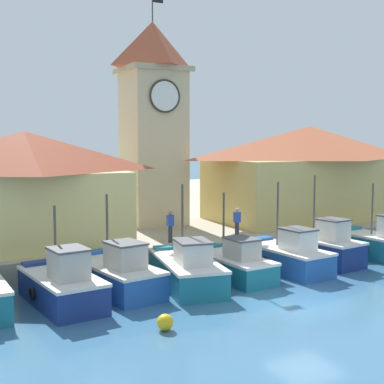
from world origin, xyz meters
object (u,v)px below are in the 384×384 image
(fishing_boat_mid_right, at_px, (286,256))
(warehouse_right, at_px, (309,171))
(warehouse_left, at_px, (26,188))
(fishing_boat_mid_left, at_px, (187,269))
(mooring_buoy, at_px, (165,322))
(fishing_boat_left_outer, at_px, (62,285))
(fishing_boat_center, at_px, (232,264))
(fishing_boat_right_inner, at_px, (322,247))
(clock_tower, at_px, (153,119))
(fishing_boat_left_inner, at_px, (116,274))
(fishing_boat_right_outer, at_px, (382,244))
(dock_worker_along_quay, at_px, (170,226))
(dock_worker_near_tower, at_px, (237,222))

(fishing_boat_mid_right, bearing_deg, warehouse_right, 45.27)
(fishing_boat_mid_right, xyz_separation_m, warehouse_left, (-10.85, 6.31, 3.19))
(fishing_boat_mid_left, relative_size, fishing_boat_mid_right, 1.12)
(mooring_buoy, bearing_deg, fishing_boat_left_outer, 118.95)
(fishing_boat_left_outer, distance_m, warehouse_left, 7.40)
(fishing_boat_center, relative_size, fishing_boat_right_inner, 1.08)
(fishing_boat_mid_right, distance_m, fishing_boat_right_inner, 2.68)
(fishing_boat_center, xyz_separation_m, fishing_boat_mid_right, (2.97, -0.11, 0.08))
(fishing_boat_mid_left, distance_m, clock_tower, 12.83)
(fishing_boat_left_outer, bearing_deg, fishing_boat_right_inner, 3.81)
(fishing_boat_left_outer, height_order, fishing_boat_left_inner, fishing_boat_left_inner)
(warehouse_right, bearing_deg, clock_tower, 166.32)
(fishing_boat_center, bearing_deg, fishing_boat_left_outer, -176.36)
(fishing_boat_right_outer, bearing_deg, fishing_boat_left_outer, -179.29)
(dock_worker_along_quay, bearing_deg, dock_worker_near_tower, -8.41)
(fishing_boat_right_inner, distance_m, dock_worker_near_tower, 4.54)
(warehouse_left, height_order, dock_worker_along_quay, warehouse_left)
(fishing_boat_left_inner, height_order, fishing_boat_mid_left, fishing_boat_mid_left)
(fishing_boat_left_outer, xyz_separation_m, clock_tower, (8.30, 10.62, 6.78))
(fishing_boat_right_outer, relative_size, clock_tower, 0.36)
(dock_worker_near_tower, bearing_deg, fishing_boat_left_outer, -158.70)
(clock_tower, height_order, dock_worker_along_quay, clock_tower)
(mooring_buoy, bearing_deg, fishing_boat_left_inner, 89.25)
(warehouse_right, relative_size, mooring_buoy, 23.99)
(fishing_boat_right_outer, height_order, dock_worker_along_quay, fishing_boat_right_outer)
(fishing_boat_left_inner, bearing_deg, warehouse_right, 24.53)
(fishing_boat_right_outer, height_order, warehouse_left, warehouse_left)
(fishing_boat_left_inner, distance_m, fishing_boat_mid_left, 3.02)
(fishing_boat_left_outer, relative_size, fishing_boat_right_inner, 1.08)
(fishing_boat_left_outer, relative_size, fishing_boat_right_outer, 0.96)
(fishing_boat_mid_left, xyz_separation_m, clock_tower, (2.93, 10.47, 6.81))
(fishing_boat_left_inner, relative_size, fishing_boat_mid_right, 1.10)
(fishing_boat_right_inner, bearing_deg, fishing_boat_center, -175.96)
(fishing_boat_mid_left, bearing_deg, dock_worker_along_quay, 74.16)
(fishing_boat_center, relative_size, dock_worker_along_quay, 3.02)
(fishing_boat_right_outer, xyz_separation_m, dock_worker_along_quay, (-10.24, 4.33, 1.08))
(fishing_boat_right_inner, xyz_separation_m, dock_worker_along_quay, (-6.78, 3.65, 1.07))
(fishing_boat_left_outer, height_order, fishing_boat_right_outer, fishing_boat_right_outer)
(clock_tower, bearing_deg, fishing_boat_mid_left, -105.65)
(mooring_buoy, bearing_deg, fishing_boat_mid_right, 28.82)
(fishing_boat_mid_right, relative_size, fishing_boat_right_outer, 0.97)
(warehouse_left, height_order, mooring_buoy, warehouse_left)
(clock_tower, bearing_deg, dock_worker_near_tower, -73.48)
(fishing_boat_mid_left, height_order, dock_worker_near_tower, fishing_boat_mid_left)
(fishing_boat_left_outer, bearing_deg, fishing_boat_mid_left, 1.63)
(fishing_boat_left_outer, xyz_separation_m, mooring_buoy, (2.35, -4.25, -0.50))
(fishing_boat_left_outer, distance_m, dock_worker_along_quay, 8.09)
(fishing_boat_mid_left, distance_m, warehouse_left, 9.09)
(fishing_boat_mid_left, relative_size, fishing_boat_right_outer, 1.09)
(fishing_boat_center, relative_size, mooring_buoy, 8.84)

